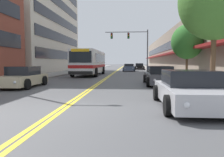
# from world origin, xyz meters

# --- Properties ---
(ground_plane) EXTENTS (240.00, 240.00, 0.00)m
(ground_plane) POSITION_xyz_m (0.00, 37.00, 0.00)
(ground_plane) COLOR #4C4C4F
(sidewalk_left) EXTENTS (3.30, 106.00, 0.13)m
(sidewalk_left) POSITION_xyz_m (-7.15, 37.00, 0.07)
(sidewalk_left) COLOR gray
(sidewalk_left) RESTS_ON ground_plane
(sidewalk_right) EXTENTS (3.30, 106.00, 0.13)m
(sidewalk_right) POSITION_xyz_m (7.15, 37.00, 0.07)
(sidewalk_right) COLOR gray
(sidewalk_right) RESTS_ON ground_plane
(centre_line) EXTENTS (0.34, 106.00, 0.01)m
(centre_line) POSITION_xyz_m (0.00, 37.00, 0.00)
(centre_line) COLOR yellow
(centre_line) RESTS_ON ground_plane
(office_tower_left) EXTENTS (12.08, 23.18, 22.22)m
(office_tower_left) POSITION_xyz_m (-15.03, 29.30, 11.11)
(office_tower_left) COLOR beige
(office_tower_left) RESTS_ON ground_plane
(storefront_row_right) EXTENTS (9.10, 68.00, 7.07)m
(storefront_row_right) POSITION_xyz_m (13.02, 37.00, 3.53)
(storefront_row_right) COLOR gray
(storefront_row_right) RESTS_ON ground_plane
(city_bus) EXTENTS (2.82, 10.75, 2.90)m
(city_bus) POSITION_xyz_m (-2.49, 19.46, 1.65)
(city_bus) COLOR silver
(city_bus) RESTS_ON ground_plane
(car_beige_parked_left_near) EXTENTS (2.02, 4.21, 1.30)m
(car_beige_parked_left_near) POSITION_xyz_m (-4.42, 6.26, 0.59)
(car_beige_parked_left_near) COLOR #BCAD89
(car_beige_parked_left_near) RESTS_ON ground_plane
(car_navy_parked_left_mid) EXTENTS (2.09, 4.50, 1.29)m
(car_navy_parked_left_mid) POSITION_xyz_m (-4.35, 31.14, 0.59)
(car_navy_parked_left_mid) COLOR #19234C
(car_navy_parked_left_mid) RESTS_ON ground_plane
(car_silver_parked_right_foreground) EXTENTS (2.17, 4.45, 1.28)m
(car_silver_parked_right_foreground) POSITION_xyz_m (4.34, 0.83, 0.59)
(car_silver_parked_right_foreground) COLOR #B7B7BC
(car_silver_parked_right_foreground) RESTS_ON ground_plane
(car_dark_grey_parked_right_mid) EXTENTS (2.09, 4.90, 1.29)m
(car_dark_grey_parked_right_mid) POSITION_xyz_m (4.38, 8.51, 0.60)
(car_dark_grey_parked_right_mid) COLOR #38383D
(car_dark_grey_parked_right_mid) RESTS_ON ground_plane
(car_black_parked_right_far) EXTENTS (2.08, 4.75, 1.34)m
(car_black_parked_right_far) POSITION_xyz_m (4.42, 39.98, 0.61)
(car_black_parked_right_far) COLOR black
(car_black_parked_right_far) RESTS_ON ground_plane
(car_slate_blue_moving_lead) EXTENTS (2.14, 4.13, 1.29)m
(car_slate_blue_moving_lead) POSITION_xyz_m (2.22, 31.55, 0.61)
(car_slate_blue_moving_lead) COLOR #475675
(car_slate_blue_moving_lead) RESTS_ON ground_plane
(traffic_signal_mast) EXTENTS (6.94, 0.38, 6.81)m
(traffic_signal_mast) POSITION_xyz_m (2.88, 28.99, 4.88)
(traffic_signal_mast) COLOR #47474C
(traffic_signal_mast) RESTS_ON ground_plane
(street_tree_right_near) EXTENTS (3.63, 3.63, 6.54)m
(street_tree_right_near) POSITION_xyz_m (6.53, 4.72, 4.66)
(street_tree_right_near) COLOR brown
(street_tree_right_near) RESTS_ON sidewalk_right
(street_tree_right_mid) EXTENTS (3.03, 3.03, 5.06)m
(street_tree_right_mid) POSITION_xyz_m (7.78, 14.70, 3.52)
(street_tree_right_mid) COLOR brown
(street_tree_right_mid) RESTS_ON sidewalk_right
(fire_hydrant) EXTENTS (0.30, 0.22, 0.91)m
(fire_hydrant) POSITION_xyz_m (5.95, 9.13, 0.58)
(fire_hydrant) COLOR red
(fire_hydrant) RESTS_ON sidewalk_right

